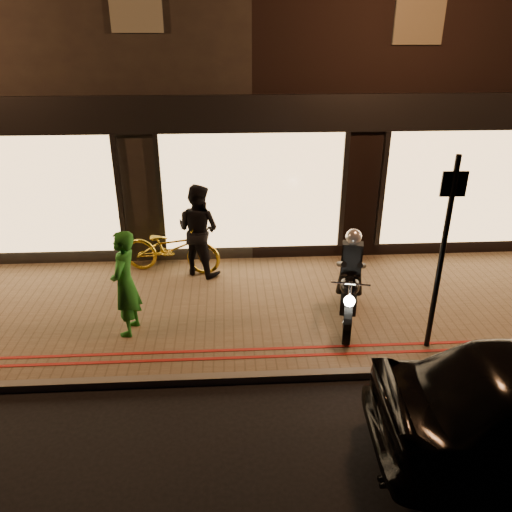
{
  "coord_description": "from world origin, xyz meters",
  "views": [
    {
      "loc": [
        -0.5,
        -5.72,
        4.64
      ],
      "look_at": [
        -0.05,
        1.97,
        1.1
      ],
      "focal_mm": 35.0,
      "sensor_mm": 36.0,
      "label": 1
    }
  ],
  "objects_px": {
    "sign_post": "(443,247)",
    "person_green": "(125,284)",
    "bicycle_gold": "(171,248)",
    "motorcycle": "(350,287)"
  },
  "relations": [
    {
      "from": "bicycle_gold",
      "to": "motorcycle",
      "type": "bearing_deg",
      "value": -110.55
    },
    {
      "from": "person_green",
      "to": "sign_post",
      "type": "bearing_deg",
      "value": 91.27
    },
    {
      "from": "motorcycle",
      "to": "sign_post",
      "type": "bearing_deg",
      "value": -24.25
    },
    {
      "from": "motorcycle",
      "to": "bicycle_gold",
      "type": "xyz_separation_m",
      "value": [
        -3.12,
        2.01,
        -0.09
      ]
    },
    {
      "from": "sign_post",
      "to": "person_green",
      "type": "xyz_separation_m",
      "value": [
        -4.68,
        0.68,
        -0.8
      ]
    },
    {
      "from": "sign_post",
      "to": "bicycle_gold",
      "type": "distance_m",
      "value": 5.2
    },
    {
      "from": "sign_post",
      "to": "person_green",
      "type": "bearing_deg",
      "value": 171.8
    },
    {
      "from": "bicycle_gold",
      "to": "person_green",
      "type": "bearing_deg",
      "value": 179.47
    },
    {
      "from": "person_green",
      "to": "bicycle_gold",
      "type": "bearing_deg",
      "value": 176.79
    },
    {
      "from": "bicycle_gold",
      "to": "sign_post",
      "type": "bearing_deg",
      "value": -112.06
    }
  ]
}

